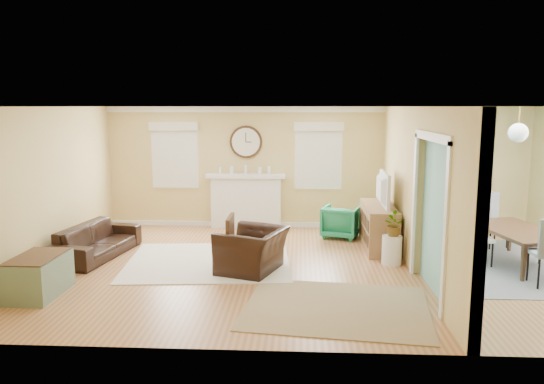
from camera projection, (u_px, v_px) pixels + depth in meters
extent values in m
plane|color=#955D38|center=(320.00, 268.00, 8.63)|extent=(9.00, 9.00, 0.00)
cube|color=tan|center=(316.00, 168.00, 11.38)|extent=(9.00, 0.02, 2.60)
cube|color=tan|center=(332.00, 234.00, 5.46)|extent=(9.00, 0.02, 2.60)
cube|color=tan|center=(45.00, 187.00, 8.66)|extent=(0.02, 6.00, 2.60)
cube|color=white|center=(322.00, 107.00, 8.21)|extent=(9.00, 6.00, 0.02)
cube|color=tan|center=(400.00, 178.00, 9.72)|extent=(0.12, 3.20, 2.60)
cube|color=tan|center=(465.00, 225.00, 5.88)|extent=(0.12, 1.00, 2.60)
cube|color=tan|center=(438.00, 122.00, 7.08)|extent=(0.12, 1.80, 0.40)
cube|color=white|center=(414.00, 205.00, 8.18)|extent=(0.04, 0.12, 2.20)
cube|color=white|center=(446.00, 232.00, 6.41)|extent=(0.04, 0.12, 2.20)
cube|color=white|center=(432.00, 137.00, 7.12)|extent=(0.04, 1.92, 0.12)
cube|color=#76B4AA|center=(421.00, 190.00, 8.34)|extent=(0.02, 6.00, 2.60)
cube|color=white|center=(246.00, 202.00, 11.46)|extent=(1.50, 0.24, 1.10)
cube|color=white|center=(246.00, 176.00, 11.34)|extent=(1.70, 0.30, 0.08)
cube|color=black|center=(247.00, 204.00, 11.56)|extent=(0.85, 0.02, 0.75)
cube|color=gold|center=(246.00, 208.00, 11.47)|extent=(0.85, 0.02, 0.62)
cylinder|color=#462919|center=(246.00, 142.00, 11.34)|extent=(0.70, 0.06, 0.70)
cylinder|color=silver|center=(246.00, 142.00, 11.30)|extent=(0.60, 0.01, 0.60)
cube|color=black|center=(246.00, 137.00, 11.28)|extent=(0.02, 0.01, 0.20)
cube|color=black|center=(249.00, 142.00, 11.30)|extent=(0.12, 0.01, 0.02)
cube|color=white|center=(175.00, 155.00, 11.48)|extent=(0.90, 0.03, 1.30)
cube|color=white|center=(175.00, 156.00, 11.45)|extent=(1.00, 0.04, 1.40)
cube|color=#F0E3CE|center=(173.00, 126.00, 11.31)|extent=(1.05, 0.10, 0.18)
cube|color=white|center=(318.00, 156.00, 11.32)|extent=(0.90, 0.03, 1.30)
cube|color=white|center=(318.00, 156.00, 11.29)|extent=(1.00, 0.04, 1.40)
cube|color=#F0E3CE|center=(319.00, 127.00, 11.15)|extent=(1.05, 0.10, 0.18)
cylinder|color=gold|center=(519.00, 116.00, 8.08)|extent=(0.02, 0.02, 0.30)
sphere|color=white|center=(518.00, 133.00, 8.12)|extent=(0.30, 0.30, 0.30)
cube|color=#F0E3CE|center=(209.00, 261.00, 8.98)|extent=(2.90, 2.57, 0.01)
cube|color=tan|center=(336.00, 307.00, 6.92)|extent=(2.59, 2.22, 0.01)
cube|color=slate|center=(517.00, 265.00, 8.78)|extent=(2.64, 3.30, 0.01)
imported|color=black|center=(97.00, 241.00, 9.25)|extent=(1.05, 2.03, 0.57)
imported|color=black|center=(252.00, 250.00, 8.41)|extent=(1.22, 1.30, 0.69)
imported|color=#13724F|center=(341.00, 222.00, 10.60)|extent=(0.87, 0.88, 0.64)
cube|color=slate|center=(38.00, 276.00, 7.35)|extent=(0.61, 0.99, 0.54)
cube|color=#462919|center=(37.00, 257.00, 7.31)|extent=(0.58, 0.94, 0.02)
cube|color=#987248|center=(378.00, 227.00, 9.80)|extent=(0.53, 1.59, 0.80)
cube|color=#462919|center=(367.00, 224.00, 9.32)|extent=(0.01, 0.42, 0.22)
cube|color=#462919|center=(367.00, 239.00, 9.36)|extent=(0.01, 0.42, 0.22)
cube|color=#462919|center=(364.00, 219.00, 9.79)|extent=(0.01, 0.42, 0.22)
cube|color=#462919|center=(364.00, 233.00, 9.83)|extent=(0.01, 0.42, 0.22)
cube|color=#462919|center=(361.00, 214.00, 10.26)|extent=(0.01, 0.42, 0.22)
cube|color=#462919|center=(361.00, 227.00, 10.30)|extent=(0.01, 0.42, 0.22)
imported|color=black|center=(379.00, 189.00, 9.69)|extent=(0.16, 1.08, 0.62)
cylinder|color=white|center=(392.00, 250.00, 8.80)|extent=(0.33, 0.33, 0.48)
imported|color=#337F33|center=(393.00, 224.00, 8.73)|extent=(0.43, 0.45, 0.40)
imported|color=#462919|center=(518.00, 247.00, 8.73)|extent=(1.33, 1.93, 0.62)
cube|color=slate|center=(493.00, 222.00, 9.85)|extent=(0.55, 0.55, 0.05)
cube|color=slate|center=(494.00, 208.00, 9.81)|extent=(0.44, 0.18, 0.53)
cylinder|color=black|center=(495.00, 233.00, 10.11)|extent=(0.03, 0.03, 0.45)
cylinder|color=black|center=(507.00, 237.00, 9.76)|extent=(0.03, 0.03, 0.45)
cylinder|color=black|center=(478.00, 234.00, 10.02)|extent=(0.03, 0.03, 0.45)
cylinder|color=black|center=(490.00, 238.00, 9.68)|extent=(0.03, 0.03, 0.45)
cylinder|color=black|center=(539.00, 274.00, 7.57)|extent=(0.03, 0.03, 0.46)
cylinder|color=black|center=(528.00, 267.00, 7.93)|extent=(0.03, 0.03, 0.46)
cube|color=white|center=(479.00, 239.00, 8.74)|extent=(0.42, 0.42, 0.05)
cube|color=white|center=(480.00, 224.00, 8.70)|extent=(0.06, 0.41, 0.49)
cylinder|color=black|center=(465.00, 250.00, 8.95)|extent=(0.03, 0.03, 0.41)
cylinder|color=black|center=(486.00, 250.00, 8.93)|extent=(0.03, 0.03, 0.41)
cylinder|color=black|center=(471.00, 255.00, 8.62)|extent=(0.03, 0.03, 0.41)
cylinder|color=black|center=(492.00, 256.00, 8.60)|extent=(0.03, 0.03, 0.41)
cylinder|color=black|center=(540.00, 253.00, 8.79)|extent=(0.03, 0.03, 0.40)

